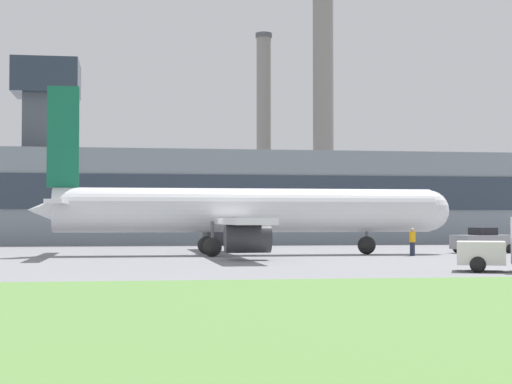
% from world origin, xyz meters
% --- Properties ---
extents(ground_plane, '(400.00, 400.00, 0.00)m').
position_xyz_m(ground_plane, '(0.00, 0.00, 0.00)').
color(ground_plane, gray).
extents(grass_strip, '(240.00, 37.00, 0.06)m').
position_xyz_m(grass_strip, '(0.00, -36.50, 0.03)').
color(grass_strip, '#5B8942').
rests_on(grass_strip, ground_plane).
extents(terminal_building, '(66.35, 14.67, 17.51)m').
position_xyz_m(terminal_building, '(-0.56, 34.78, 4.58)').
color(terminal_building, gray).
rests_on(terminal_building, ground_plane).
extents(smokestack_left, '(2.39, 2.39, 29.27)m').
position_xyz_m(smokestack_left, '(13.66, 72.04, 14.73)').
color(smokestack_left, gray).
rests_on(smokestack_left, ground_plane).
extents(smokestack_right, '(3.34, 3.34, 35.35)m').
position_xyz_m(smokestack_right, '(21.50, 68.02, 17.81)').
color(smokestack_right, gray).
rests_on(smokestack_right, ground_plane).
extents(airplane, '(27.20, 24.91, 10.59)m').
position_xyz_m(airplane, '(1.34, 5.16, 2.76)').
color(airplane, silver).
rests_on(airplane, ground_plane).
extents(pushback_tug, '(4.45, 3.18, 1.73)m').
position_xyz_m(pushback_tug, '(18.15, 6.08, 0.79)').
color(pushback_tug, gray).
rests_on(pushback_tug, ground_plane).
extents(ground_crew_person, '(0.51, 0.51, 1.76)m').
position_xyz_m(ground_crew_person, '(11.92, 2.48, 0.90)').
color(ground_crew_person, '#23283D').
rests_on(ground_crew_person, ground_plane).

